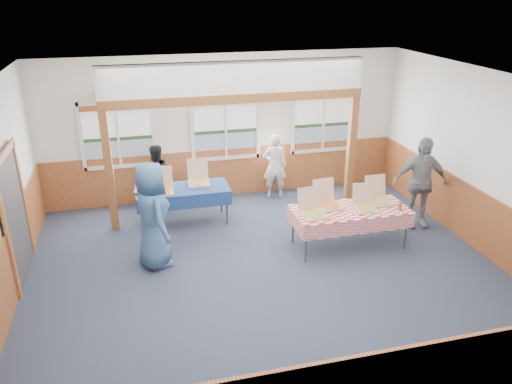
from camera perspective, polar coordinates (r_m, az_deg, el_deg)
floor at (r=8.62m, az=1.18°, el=-9.02°), size 8.00×8.00×0.00m
ceiling at (r=7.45m, az=1.39°, el=12.42°), size 8.00×8.00×0.00m
wall_back at (r=11.14m, az=-3.55°, el=7.40°), size 8.00×0.00×8.00m
wall_front at (r=5.01m, az=12.26°, el=-13.64°), size 8.00×0.00×8.00m
wall_right at (r=9.70m, az=24.74°, el=2.98°), size 0.00×8.00×8.00m
wainscot_back at (r=11.43m, az=-3.40°, el=2.28°), size 7.98×0.05×1.10m
wainscot_left at (r=8.35m, az=-26.44°, el=-8.40°), size 0.05×6.98×1.10m
wainscot_right at (r=10.05m, az=23.66°, el=-2.66°), size 0.05×6.98×1.10m
cased_opening at (r=8.91m, az=-25.86°, el=-2.70°), size 0.06×1.30×2.10m
window_left at (r=10.90m, az=-15.54°, el=6.70°), size 1.56×0.10×1.46m
window_mid at (r=11.07m, az=-3.51°, el=7.73°), size 1.56×0.10×1.46m
window_right at (r=11.70m, az=7.73°, el=8.39°), size 1.56×0.10×1.46m
post_left at (r=9.95m, az=-16.43°, el=2.19°), size 0.15×0.15×2.40m
post_right at (r=10.89m, az=10.80°, el=4.49°), size 0.15×0.15×2.40m
cross_beam at (r=9.78m, az=-2.32°, el=10.64°), size 5.15×0.18×0.18m
table_left at (r=10.09m, az=-8.38°, el=0.14°), size 1.98×1.21×0.76m
table_right at (r=9.23m, az=10.71°, el=-2.20°), size 2.15×1.03×0.76m
pizza_box_a at (r=9.92m, az=-10.62°, el=0.36°), size 0.45×0.53×0.45m
pizza_box_b at (r=10.23m, az=-6.56°, el=1.32°), size 0.46×0.54×0.46m
pizza_box_c at (r=8.82m, az=6.56°, el=-2.29°), size 0.46×0.54×0.45m
pizza_box_d at (r=9.21m, az=8.26°, el=-1.28°), size 0.47×0.56×0.46m
pizza_box_e at (r=9.22m, az=12.41°, el=-1.56°), size 0.45×0.52×0.42m
pizza_box_f at (r=9.57m, az=13.95°, el=-0.77°), size 0.43×0.52×0.46m
veggie_tray at (r=10.02m, az=-12.66°, el=0.20°), size 0.40×0.40×0.09m
drink_glass at (r=9.35m, az=16.14°, el=-1.53°), size 0.07×0.07×0.15m
woman_white at (r=11.25m, az=2.15°, el=3.01°), size 0.58×0.42×1.49m
woman_black at (r=10.85m, az=-11.37°, el=1.66°), size 0.85×0.76×1.43m
man_blue at (r=8.56m, az=-11.75°, el=-2.65°), size 0.80×1.03×1.86m
person_grey at (r=10.32m, az=18.20°, el=1.03°), size 1.15×0.66×1.84m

